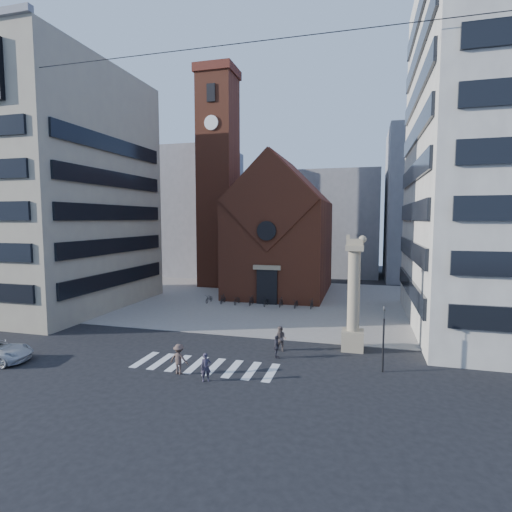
{
  "coord_description": "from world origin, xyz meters",
  "views": [
    {
      "loc": [
        10.66,
        -27.16,
        9.82
      ],
      "look_at": [
        1.1,
        8.0,
        6.44
      ],
      "focal_mm": 28.0,
      "sensor_mm": 36.0,
      "label": 1
    }
  ],
  "objects_px": {
    "lion_column": "(354,305)",
    "pedestrian_2": "(276,347)",
    "pedestrian_1": "(281,339)",
    "scooter_0": "(209,299)",
    "traffic_light": "(383,337)",
    "pedestrian_0": "(206,367)"
  },
  "relations": [
    {
      "from": "pedestrian_1",
      "to": "pedestrian_2",
      "type": "bearing_deg",
      "value": -80.13
    },
    {
      "from": "pedestrian_0",
      "to": "pedestrian_1",
      "type": "bearing_deg",
      "value": 34.72
    },
    {
      "from": "pedestrian_0",
      "to": "pedestrian_1",
      "type": "height_order",
      "value": "pedestrian_1"
    },
    {
      "from": "lion_column",
      "to": "pedestrian_1",
      "type": "relative_size",
      "value": 4.62
    },
    {
      "from": "scooter_0",
      "to": "pedestrian_2",
      "type": "bearing_deg",
      "value": -52.24
    },
    {
      "from": "lion_column",
      "to": "pedestrian_1",
      "type": "distance_m",
      "value": 6.0
    },
    {
      "from": "lion_column",
      "to": "traffic_light",
      "type": "distance_m",
      "value": 4.62
    },
    {
      "from": "lion_column",
      "to": "pedestrian_2",
      "type": "xyz_separation_m",
      "value": [
        -5.17,
        -3.27,
        -2.65
      ]
    },
    {
      "from": "pedestrian_1",
      "to": "scooter_0",
      "type": "relative_size",
      "value": 1.05
    },
    {
      "from": "traffic_light",
      "to": "pedestrian_2",
      "type": "xyz_separation_m",
      "value": [
        -7.16,
        0.73,
        -1.48
      ]
    },
    {
      "from": "pedestrian_2",
      "to": "scooter_0",
      "type": "height_order",
      "value": "pedestrian_2"
    },
    {
      "from": "pedestrian_2",
      "to": "pedestrian_1",
      "type": "bearing_deg",
      "value": -14.38
    },
    {
      "from": "pedestrian_0",
      "to": "scooter_0",
      "type": "xyz_separation_m",
      "value": [
        -8.33,
        21.24,
        -0.34
      ]
    },
    {
      "from": "pedestrian_1",
      "to": "scooter_0",
      "type": "height_order",
      "value": "pedestrian_1"
    },
    {
      "from": "pedestrian_1",
      "to": "scooter_0",
      "type": "distance_m",
      "value": 18.65
    },
    {
      "from": "traffic_light",
      "to": "pedestrian_0",
      "type": "height_order",
      "value": "traffic_light"
    },
    {
      "from": "traffic_light",
      "to": "pedestrian_1",
      "type": "bearing_deg",
      "value": 162.24
    },
    {
      "from": "traffic_light",
      "to": "pedestrian_1",
      "type": "xyz_separation_m",
      "value": [
        -7.17,
        2.3,
        -1.35
      ]
    },
    {
      "from": "pedestrian_1",
      "to": "traffic_light",
      "type": "bearing_deg",
      "value": -8.36
    },
    {
      "from": "traffic_light",
      "to": "pedestrian_0",
      "type": "xyz_separation_m",
      "value": [
        -10.43,
        -4.34,
        -1.42
      ]
    },
    {
      "from": "lion_column",
      "to": "traffic_light",
      "type": "relative_size",
      "value": 2.02
    },
    {
      "from": "traffic_light",
      "to": "pedestrian_1",
      "type": "relative_size",
      "value": 2.29
    }
  ]
}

